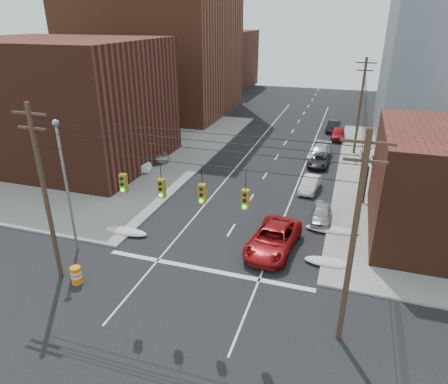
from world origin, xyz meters
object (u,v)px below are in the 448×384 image
Objects in this scene: parked_car_e at (338,134)px; lot_car_a at (130,166)px; parked_car_a at (321,214)px; parked_car_f at (333,126)px; parked_car_c at (319,160)px; lot_car_b at (148,156)px; parked_car_b at (310,184)px; construction_barrel at (76,275)px; lot_car_c at (84,155)px; parked_car_d at (320,153)px; lot_car_d at (132,134)px; red_pickup at (273,239)px.

lot_car_a is (-19.82, -19.58, 0.12)m from parked_car_e.
parked_car_a is 28.23m from parked_car_f.
parked_car_a is 0.90× the size of lot_car_a.
lot_car_b is at bearing -164.11° from parked_car_c.
parked_car_e is 25.29m from lot_car_b.
parked_car_b is 3.51× the size of construction_barrel.
parked_car_f is 0.85× the size of lot_car_c.
lot_car_c reaches higher than parked_car_f.
lot_car_c is at bearing -162.87° from parked_car_c.
parked_car_d reaches higher than lot_car_d.
parked_car_f is (0.50, 15.14, 0.10)m from parked_car_c.
lot_car_d is at bearing -176.60° from parked_car_d.
lot_car_c is 9.46m from lot_car_d.
parked_car_a is 0.73× the size of parked_car_d.
lot_car_b is (0.22, 3.60, -0.05)m from lot_car_a.
red_pickup is at bearing -97.49° from parked_car_e.
red_pickup reaches higher than lot_car_b.
lot_car_a is (-18.34, -1.28, 0.21)m from parked_car_b.
red_pickup is 19.85m from lot_car_a.
parked_car_a is 0.90× the size of parked_car_e.
lot_car_a is at bearing 155.31° from red_pickup.
parked_car_d is 1.31× the size of lot_car_d.
parked_car_e is at bearing 90.42° from red_pickup.
lot_car_c is at bearing 164.26° from parked_car_a.
parked_car_c is (-1.48, 13.07, -0.05)m from parked_car_a.
parked_car_c is 0.93× the size of lot_car_b.
parked_car_f is (-0.86, 3.96, -0.02)m from parked_car_e.
lot_car_d is (-25.84, 15.39, 0.18)m from parked_car_a.
parked_car_e is at bearing 84.48° from parked_car_d.
parked_car_a is 20.48m from lot_car_a.
parked_car_d is 21.15m from lot_car_a.
construction_barrel is at bearing -139.53° from parked_car_a.
parked_car_d is at bearing 92.26° from red_pickup.
parked_car_b is 0.89× the size of parked_car_c.
construction_barrel is (-12.53, -41.02, -0.14)m from parked_car_f.
red_pickup reaches higher than lot_car_a.
lot_car_c is at bearing -175.15° from parked_car_b.
parked_car_b is 18.36m from parked_car_e.
parked_car_b is at bearing 57.62° from construction_barrel.
lot_car_b is at bearing 154.21° from parked_car_a.
lot_car_a reaches higher than parked_car_d.
lot_car_a is (-18.46, -8.39, 0.25)m from parked_car_c.
red_pickup is 11.36m from parked_car_b.
parked_car_b is (1.20, 11.29, -0.20)m from red_pickup.
parked_car_b is at bearing -87.24° from parked_car_f.
parked_car_a is at bearing -92.03° from parked_car_e.
construction_barrel is (-10.70, -7.47, -0.27)m from red_pickup.
parked_car_f is 27.98m from lot_car_d.
construction_barrel is (-11.90, -18.77, -0.07)m from parked_car_b.
parked_car_f is (-0.98, 28.21, 0.05)m from parked_car_a.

